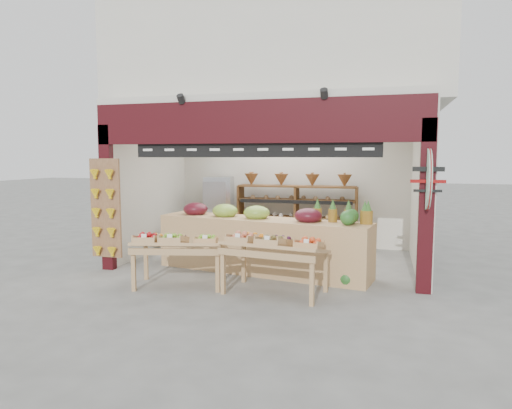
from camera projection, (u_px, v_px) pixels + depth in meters
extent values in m
plane|color=slate|center=(267.00, 266.00, 8.75)|extent=(60.00, 60.00, 0.00)
cube|color=beige|center=(291.00, 181.00, 10.78)|extent=(5.76, 0.18, 3.00)
cube|color=beige|center=(150.00, 183.00, 9.92)|extent=(0.18, 3.38, 3.00)
cube|color=beige|center=(421.00, 188.00, 8.41)|extent=(0.18, 3.38, 3.00)
cube|color=beige|center=(275.00, 107.00, 9.00)|extent=(5.76, 3.38, 0.12)
cube|color=beige|center=(287.00, 59.00, 9.93)|extent=(6.36, 4.60, 2.40)
cube|color=#33080C|center=(251.00, 122.00, 7.46)|extent=(5.70, 0.14, 0.70)
cube|color=#33080C|center=(107.00, 198.00, 8.35)|extent=(0.22, 0.14, 2.65)
cube|color=#33080C|center=(426.00, 207.00, 6.86)|extent=(0.22, 0.14, 2.65)
cube|color=black|center=(252.00, 149.00, 7.54)|extent=(4.20, 0.05, 0.26)
cylinder|color=white|center=(259.00, 134.00, 7.55)|extent=(0.34, 0.05, 0.34)
cube|color=#926742|center=(106.00, 208.00, 8.27)|extent=(0.60, 0.04, 1.80)
cylinder|color=silver|center=(428.00, 179.00, 6.73)|extent=(0.04, 0.90, 0.90)
cylinder|color=maroon|center=(428.00, 179.00, 6.70)|extent=(0.01, 0.92, 0.92)
cube|color=brown|center=(241.00, 215.00, 10.69)|extent=(0.05, 0.44, 1.42)
cube|color=brown|center=(296.00, 217.00, 10.33)|extent=(0.05, 0.44, 1.42)
cube|color=brown|center=(356.00, 220.00, 9.97)|extent=(0.05, 0.44, 1.42)
cube|color=brown|center=(296.00, 235.00, 10.37)|extent=(2.66, 0.44, 0.04)
cube|color=brown|center=(296.00, 217.00, 10.33)|extent=(2.66, 0.44, 0.04)
cube|color=brown|center=(297.00, 200.00, 10.29)|extent=(2.66, 0.44, 0.04)
cube|color=brown|center=(297.00, 186.00, 10.26)|extent=(2.66, 0.44, 0.04)
cone|color=brown|center=(251.00, 179.00, 10.53)|extent=(0.32, 0.32, 0.28)
cone|color=brown|center=(281.00, 180.00, 10.34)|extent=(0.32, 0.32, 0.28)
cone|color=brown|center=(312.00, 180.00, 10.15)|extent=(0.32, 0.32, 0.28)
cone|color=brown|center=(345.00, 181.00, 9.96)|extent=(0.32, 0.32, 0.28)
cube|color=#B4B7BB|center=(219.00, 211.00, 10.84)|extent=(0.73, 0.73, 1.61)
cube|color=beige|center=(172.00, 244.00, 10.06)|extent=(0.45, 0.38, 0.34)
cube|color=beige|center=(173.00, 230.00, 10.02)|extent=(0.41, 0.35, 0.28)
cube|color=#165524|center=(195.00, 246.00, 9.94)|extent=(0.43, 0.36, 0.28)
cube|color=beige|center=(199.00, 243.00, 10.34)|extent=(0.39, 0.33, 0.26)
cube|color=tan|center=(262.00, 246.00, 8.20)|extent=(3.98, 1.43, 0.98)
ellipsoid|color=#59141E|center=(196.00, 209.00, 8.75)|extent=(0.48, 0.43, 0.26)
ellipsoid|color=#8CB23F|center=(225.00, 211.00, 8.47)|extent=(0.48, 0.43, 0.26)
ellipsoid|color=#8CB23F|center=(257.00, 213.00, 8.18)|extent=(0.48, 0.43, 0.26)
ellipsoid|color=#59141E|center=(308.00, 216.00, 7.76)|extent=(0.48, 0.43, 0.26)
cylinder|color=olive|center=(317.00, 215.00, 7.86)|extent=(0.15, 0.15, 0.22)
cylinder|color=olive|center=(333.00, 215.00, 7.74)|extent=(0.15, 0.15, 0.22)
cylinder|color=olive|center=(348.00, 216.00, 7.62)|extent=(0.15, 0.15, 0.22)
cylinder|color=olive|center=(365.00, 217.00, 7.51)|extent=(0.15, 0.15, 0.22)
cylinder|color=olive|center=(368.00, 217.00, 7.48)|extent=(0.15, 0.15, 0.22)
cube|color=tan|center=(180.00, 245.00, 7.33)|extent=(1.57, 1.11, 0.22)
cube|color=tan|center=(134.00, 273.00, 7.06)|extent=(0.07, 0.07, 0.57)
cube|color=tan|center=(218.00, 274.00, 7.00)|extent=(0.07, 0.07, 0.57)
cube|color=tan|center=(146.00, 263.00, 7.73)|extent=(0.07, 0.07, 0.57)
cube|color=tan|center=(223.00, 264.00, 7.68)|extent=(0.07, 0.07, 0.57)
cube|color=tan|center=(275.00, 247.00, 6.92)|extent=(1.62, 1.05, 0.23)
cube|color=tan|center=(223.00, 274.00, 6.91)|extent=(0.07, 0.07, 0.61)
cube|color=tan|center=(312.00, 285.00, 6.34)|extent=(0.07, 0.07, 0.61)
cube|color=tan|center=(244.00, 264.00, 7.57)|extent=(0.07, 0.07, 0.61)
cube|color=tan|center=(326.00, 273.00, 7.01)|extent=(0.07, 0.07, 0.61)
sphere|color=#20521B|center=(338.00, 276.00, 7.44)|extent=(0.29, 0.29, 0.29)
sphere|color=#20521B|center=(358.00, 277.00, 7.35)|extent=(0.29, 0.29, 0.29)
sphere|color=#20521B|center=(340.00, 271.00, 7.74)|extent=(0.29, 0.29, 0.29)
sphere|color=#20521B|center=(359.00, 272.00, 7.66)|extent=(0.29, 0.29, 0.29)
sphere|color=#20521B|center=(349.00, 258.00, 7.52)|extent=(0.29, 0.29, 0.29)
sphere|color=#20521B|center=(347.00, 278.00, 7.30)|extent=(0.29, 0.29, 0.29)
sphere|color=#20521B|center=(333.00, 273.00, 7.62)|extent=(0.29, 0.29, 0.29)
sphere|color=#20521B|center=(340.00, 256.00, 7.73)|extent=(0.29, 0.29, 0.29)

